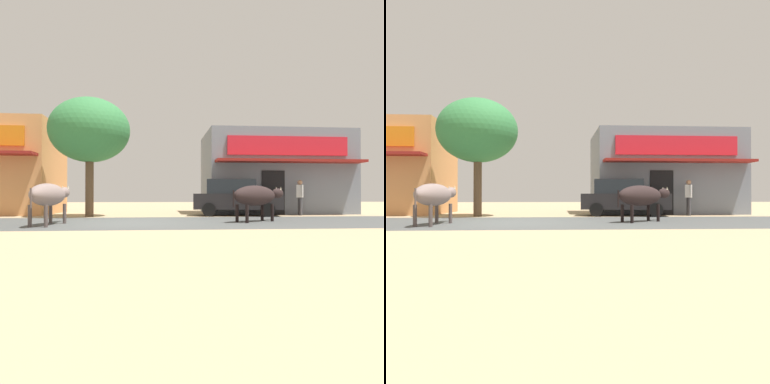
% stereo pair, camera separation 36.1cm
% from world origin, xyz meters
% --- Properties ---
extents(ground, '(80.00, 80.00, 0.00)m').
position_xyz_m(ground, '(0.00, 0.00, 0.00)').
color(ground, tan).
extents(asphalt_road, '(72.00, 5.66, 0.00)m').
position_xyz_m(asphalt_road, '(0.00, 0.00, 0.00)').
color(asphalt_road, '#4A4D4C').
rests_on(asphalt_road, ground).
extents(storefront_right_club, '(7.30, 5.36, 4.21)m').
position_xyz_m(storefront_right_club, '(7.05, 6.51, 2.11)').
color(storefront_right_club, slate).
rests_on(storefront_right_club, ground).
extents(roadside_tree, '(3.48, 3.48, 5.15)m').
position_xyz_m(roadside_tree, '(-2.05, 3.60, 3.73)').
color(roadside_tree, brown).
rests_on(roadside_tree, ground).
extents(parked_hatchback_car, '(4.14, 2.47, 1.64)m').
position_xyz_m(parked_hatchback_car, '(4.42, 3.87, 0.84)').
color(parked_hatchback_car, black).
rests_on(parked_hatchback_car, ground).
extents(cow_near_brown, '(0.88, 2.83, 1.28)m').
position_xyz_m(cow_near_brown, '(-2.40, -0.93, 0.92)').
color(cow_near_brown, gray).
rests_on(cow_near_brown, ground).
extents(cow_far_dark, '(2.37, 1.81, 1.26)m').
position_xyz_m(cow_far_dark, '(4.33, -0.07, 0.90)').
color(cow_far_dark, '#2C2020').
rests_on(cow_far_dark, ground).
extents(pedestrian_by_shop, '(0.43, 0.61, 1.63)m').
position_xyz_m(pedestrian_by_shop, '(7.44, 3.79, 0.96)').
color(pedestrian_by_shop, '#3F3F47').
rests_on(pedestrian_by_shop, ground).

